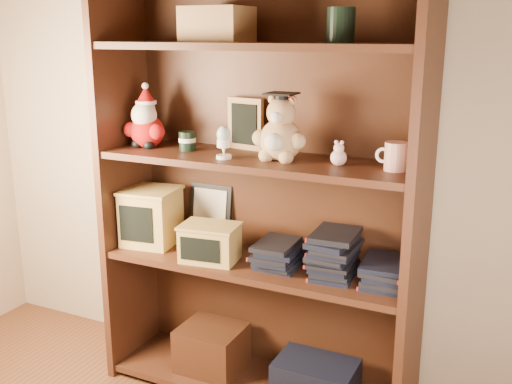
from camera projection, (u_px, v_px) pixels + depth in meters
bookcase at (261, 199)px, 2.23m from camera, size 1.20×0.35×1.60m
shelf_lower at (256, 264)px, 2.25m from camera, size 1.14×0.33×0.02m
shelf_upper at (256, 160)px, 2.15m from camera, size 1.14×0.33×0.02m
santa_plush at (146, 123)px, 2.31m from camera, size 0.18×0.13×0.26m
teachers_tin at (187, 141)px, 2.26m from camera, size 0.06×0.06×0.07m
chalkboard_plaque at (246, 125)px, 2.26m from camera, size 0.15×0.09×0.20m
egg_cup at (224, 141)px, 2.10m from camera, size 0.06×0.06×0.12m
grad_teddy_bear at (280, 134)px, 2.07m from camera, size 0.20×0.17×0.24m
pink_figurine at (339, 155)px, 2.01m from camera, size 0.06×0.06×0.09m
teacher_mug at (395, 156)px, 1.92m from camera, size 0.10×0.07×0.09m
certificate_frame at (210, 213)px, 2.45m from camera, size 0.19×0.05×0.23m
treats_box at (151, 216)px, 2.41m from camera, size 0.24×0.24×0.23m
pencils_box at (210, 242)px, 2.24m from camera, size 0.23×0.18×0.14m
book_stack_left at (278, 253)px, 2.20m from camera, size 0.14×0.20×0.10m
book_stack_mid at (334, 254)px, 2.10m from camera, size 0.14×0.20×0.16m
book_stack_right at (387, 274)px, 2.03m from camera, size 0.14×0.20×0.08m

